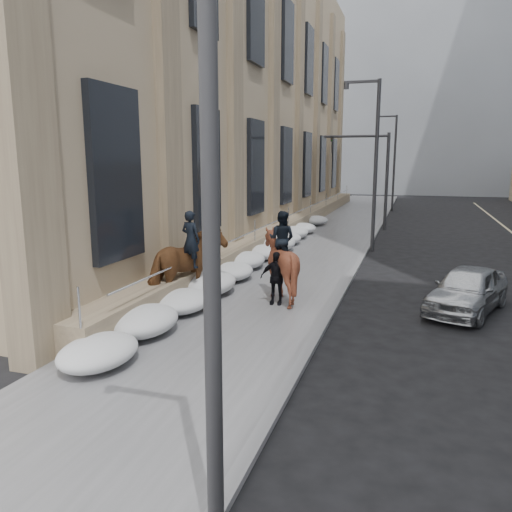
{
  "coord_description": "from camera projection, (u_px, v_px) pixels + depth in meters",
  "views": [
    {
      "loc": [
        4.77,
        -10.42,
        4.41
      ],
      "look_at": [
        0.55,
        2.8,
        1.7
      ],
      "focal_mm": 35.0,
      "sensor_mm": 36.0,
      "label": 1
    }
  ],
  "objects": [
    {
      "name": "bg_building_mid",
      "position": [
        416.0,
        83.0,
        64.24
      ],
      "size": [
        30.0,
        12.0,
        28.0
      ],
      "primitive_type": "cube",
      "color": "slate",
      "rests_on": "ground"
    },
    {
      "name": "streetlight_far",
      "position": [
        393.0,
        157.0,
        42.11
      ],
      "size": [
        1.71,
        0.24,
        8.0
      ],
      "color": "#2D2D30",
      "rests_on": "ground"
    },
    {
      "name": "streetlight_near",
      "position": [
        194.0,
        140.0,
        4.7
      ],
      "size": [
        1.71,
        0.24,
        8.0
      ],
      "color": "#2D2D30",
      "rests_on": "ground"
    },
    {
      "name": "mounted_horse_right",
      "position": [
        280.0,
        262.0,
        15.31
      ],
      "size": [
        1.93,
        2.13,
        2.73
      ],
      "rotation": [
        0.0,
        0.0,
        3.04
      ],
      "color": "#4B2315",
      "rests_on": "sidewalk"
    },
    {
      "name": "bg_building_far",
      "position": [
        349.0,
        123.0,
        79.21
      ],
      "size": [
        24.0,
        12.0,
        20.0
      ],
      "primitive_type": "cube",
      "color": "gray",
      "rests_on": "ground"
    },
    {
      "name": "car_silver",
      "position": [
        467.0,
        289.0,
        14.51
      ],
      "size": [
        2.9,
        4.25,
        1.34
      ],
      "primitive_type": "imported",
      "rotation": [
        0.0,
        0.0,
        -0.37
      ],
      "color": "#A1A5A9",
      "rests_on": "ground"
    },
    {
      "name": "mounted_horse_left",
      "position": [
        187.0,
        265.0,
        14.92
      ],
      "size": [
        1.85,
        2.9,
        2.79
      ],
      "rotation": [
        0.0,
        0.0,
        2.89
      ],
      "color": "#553219",
      "rests_on": "sidewalk"
    },
    {
      "name": "limestone_building",
      "position": [
        251.0,
        84.0,
        30.54
      ],
      "size": [
        6.1,
        44.0,
        18.0
      ],
      "color": "#9B8565",
      "rests_on": "ground"
    },
    {
      "name": "snow_bank",
      "position": [
        249.0,
        259.0,
        19.92
      ],
      "size": [
        1.7,
        18.1,
        0.76
      ],
      "color": "silver",
      "rests_on": "sidewalk"
    },
    {
      "name": "streetlight_mid",
      "position": [
        373.0,
        155.0,
        23.41
      ],
      "size": [
        1.71,
        0.24,
        8.0
      ],
      "color": "#2D2D30",
      "rests_on": "ground"
    },
    {
      "name": "curb",
      "position": [
        357.0,
        266.0,
        20.57
      ],
      "size": [
        0.24,
        80.0,
        0.12
      ],
      "primitive_type": "cube",
      "color": "slate",
      "rests_on": "ground"
    },
    {
      "name": "ground",
      "position": [
        199.0,
        345.0,
        12.01
      ],
      "size": [
        140.0,
        140.0,
        0.0
      ],
      "primitive_type": "plane",
      "color": "black",
      "rests_on": "ground"
    },
    {
      "name": "traffic_signal",
      "position": [
        372.0,
        165.0,
        31.2
      ],
      "size": [
        4.1,
        0.22,
        6.0
      ],
      "color": "#2D2D30",
      "rests_on": "ground"
    },
    {
      "name": "sidewalk",
      "position": [
        295.0,
        262.0,
        21.35
      ],
      "size": [
        5.0,
        80.0,
        0.12
      ],
      "primitive_type": "cube",
      "color": "#555558",
      "rests_on": "ground"
    },
    {
      "name": "pedestrian",
      "position": [
        276.0,
        278.0,
        14.86
      ],
      "size": [
        0.96,
        0.46,
        1.6
      ],
      "primitive_type": "imported",
      "rotation": [
        0.0,
        0.0,
        0.07
      ],
      "color": "black",
      "rests_on": "sidewalk"
    }
  ]
}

